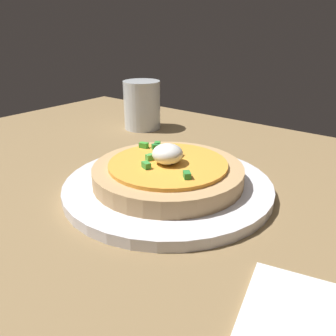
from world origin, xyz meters
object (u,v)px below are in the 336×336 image
object	(u,v)px
cup_near	(142,106)
napkin	(322,334)
pizza	(168,172)
plate	(168,186)

from	to	relation	value
cup_near	napkin	world-z (taller)	cup_near
cup_near	napkin	bearing A→B (deg)	-34.65
cup_near	pizza	bearing A→B (deg)	-41.60
plate	pizza	world-z (taller)	pizza
plate	napkin	distance (cm)	26.74
pizza	napkin	world-z (taller)	pizza
plate	pizza	distance (cm)	2.16
cup_near	napkin	xyz separation A→B (cm)	(47.51, -32.83, -4.60)
plate	napkin	xyz separation A→B (cm)	(23.93, -11.91, -0.51)
cup_near	plate	bearing A→B (deg)	-41.59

